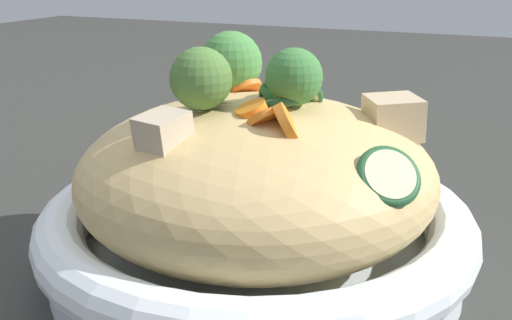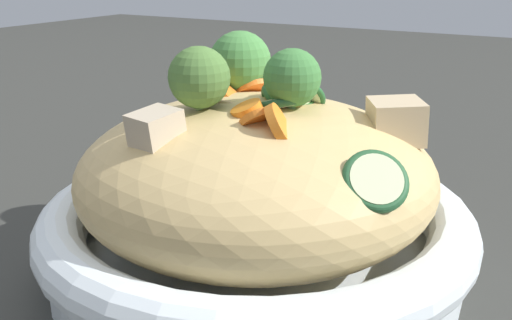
# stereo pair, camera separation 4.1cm
# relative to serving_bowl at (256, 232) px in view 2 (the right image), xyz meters

# --- Properties ---
(ground_plane) EXTENTS (3.00, 3.00, 0.00)m
(ground_plane) POSITION_rel_serving_bowl_xyz_m (0.00, 0.00, -0.03)
(ground_plane) COLOR #31322E
(serving_bowl) EXTENTS (0.31, 0.31, 0.06)m
(serving_bowl) POSITION_rel_serving_bowl_xyz_m (0.00, 0.00, 0.00)
(serving_bowl) COLOR white
(serving_bowl) RESTS_ON ground_plane
(noodle_heap) EXTENTS (0.25, 0.25, 0.11)m
(noodle_heap) POSITION_rel_serving_bowl_xyz_m (-0.00, 0.00, 0.04)
(noodle_heap) COLOR tan
(noodle_heap) RESTS_ON serving_bowl
(broccoli_florets) EXTENTS (0.12, 0.14, 0.06)m
(broccoli_florets) POSITION_rel_serving_bowl_xyz_m (-0.02, 0.02, 0.11)
(broccoli_florets) COLOR #92B46A
(broccoli_florets) RESTS_ON serving_bowl
(carrot_coins) EXTENTS (0.10, 0.12, 0.03)m
(carrot_coins) POSITION_rel_serving_bowl_xyz_m (0.00, 0.00, 0.09)
(carrot_coins) COLOR orange
(carrot_coins) RESTS_ON serving_bowl
(zucchini_slices) EXTENTS (0.13, 0.11, 0.06)m
(zucchini_slices) POSITION_rel_serving_bowl_xyz_m (0.04, 0.00, 0.09)
(zucchini_slices) COLOR beige
(zucchini_slices) RESTS_ON serving_bowl
(chicken_chunks) EXTENTS (0.15, 0.15, 0.03)m
(chicken_chunks) POSITION_rel_serving_bowl_xyz_m (0.05, 0.01, 0.09)
(chicken_chunks) COLOR #C6B395
(chicken_chunks) RESTS_ON serving_bowl
(chopsticks_pair) EXTENTS (0.17, 0.16, 0.01)m
(chopsticks_pair) POSITION_rel_serving_bowl_xyz_m (-0.21, 0.28, -0.03)
(chopsticks_pair) COLOR black
(chopsticks_pair) RESTS_ON ground_plane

